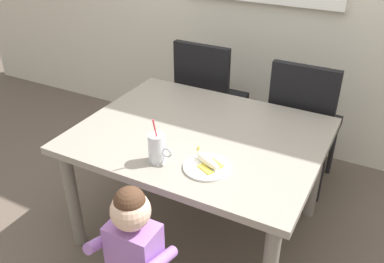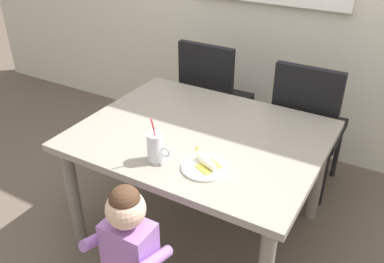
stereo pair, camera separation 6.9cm
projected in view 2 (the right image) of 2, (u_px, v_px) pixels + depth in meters
name	position (u px, v px, depth m)	size (l,w,h in m)	color
ground_plane	(200.00, 227.00, 2.62)	(24.00, 24.00, 0.00)	brown
dining_table	(201.00, 145.00, 2.31)	(1.33, 1.07, 0.70)	gray
dining_chair_left	(212.00, 95.00, 3.07)	(0.44, 0.45, 0.96)	black
dining_chair_right	(307.00, 122.00, 2.71)	(0.44, 0.45, 0.96)	black
toddler_standing	(129.00, 245.00, 1.77)	(0.33, 0.24, 0.84)	#3F4760
milk_cup	(156.00, 149.00, 1.99)	(0.13, 0.08, 0.25)	silver
snack_plate	(205.00, 167.00, 1.97)	(0.23, 0.23, 0.01)	white
peeled_banana	(206.00, 162.00, 1.96)	(0.17, 0.14, 0.07)	#F4EAC6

